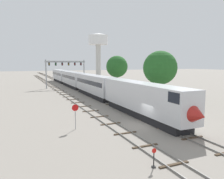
{
  "coord_description": "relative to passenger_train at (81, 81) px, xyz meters",
  "views": [
    {
      "loc": [
        -13.86,
        -22.43,
        7.51
      ],
      "look_at": [
        1.0,
        12.0,
        3.0
      ],
      "focal_mm": 35.37,
      "sensor_mm": 36.0,
      "label": 1
    }
  ],
  "objects": [
    {
      "name": "stop_sign",
      "position": [
        -10.0,
        -33.71,
        -0.73
      ],
      "size": [
        0.76,
        0.08,
        2.88
      ],
      "color": "gray",
      "rests_on": "ground"
    },
    {
      "name": "track_near",
      "position": [
        -5.5,
        4.64,
        -2.54
      ],
      "size": [
        2.6,
        160.0,
        0.16
      ],
      "color": "slate",
      "rests_on": "ground"
    },
    {
      "name": "switch_stand",
      "position": [
        -7.1,
        -45.08,
        -2.08
      ],
      "size": [
        0.36,
        0.24,
        1.46
      ],
      "color": "black",
      "rests_on": "ground"
    },
    {
      "name": "passenger_train",
      "position": [
        0.0,
        0.0,
        0.0
      ],
      "size": [
        3.04,
        83.54,
        4.8
      ],
      "color": "silver",
      "rests_on": "ground"
    },
    {
      "name": "signal_gantry",
      "position": [
        -2.25,
        9.2,
        3.67
      ],
      "size": [
        12.1,
        0.49,
        8.52
      ],
      "color": "#999BA0",
      "rests_on": "ground"
    },
    {
      "name": "track_main",
      "position": [
        0.0,
        24.64,
        -2.54
      ],
      "size": [
        2.6,
        200.0,
        0.16
      ],
      "color": "slate",
      "rests_on": "ground"
    },
    {
      "name": "water_tower",
      "position": [
        23.21,
        50.61,
        15.32
      ],
      "size": [
        10.06,
        10.06,
        22.71
      ],
      "color": "beige",
      "rests_on": "ground"
    },
    {
      "name": "trackside_tree_left",
      "position": [
        11.06,
        -20.2,
        3.93
      ],
      "size": [
        6.92,
        6.92,
        10.01
      ],
      "color": "brown",
      "rests_on": "ground"
    },
    {
      "name": "ground_plane",
      "position": [
        -2.0,
        -35.36,
        -2.6
      ],
      "size": [
        400.0,
        400.0,
        0.0
      ],
      "primitive_type": "plane",
      "color": "gray"
    },
    {
      "name": "trackside_tree_mid",
      "position": [
        11.83,
        2.67,
        3.83
      ],
      "size": [
        6.48,
        6.48,
        9.7
      ],
      "color": "brown",
      "rests_on": "ground"
    }
  ]
}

